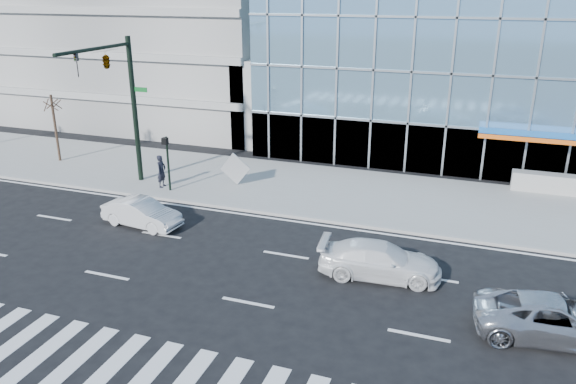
% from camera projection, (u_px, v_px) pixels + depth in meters
% --- Properties ---
extents(ground, '(160.00, 160.00, 0.00)m').
position_uv_depth(ground, '(286.00, 255.00, 23.56)').
color(ground, black).
rests_on(ground, ground).
extents(sidewalk, '(120.00, 8.00, 0.15)m').
position_uv_depth(sidewalk, '(335.00, 191.00, 30.61)').
color(sidewalk, gray).
rests_on(sidewalk, ground).
extents(ramp_block, '(6.00, 8.00, 6.00)m').
position_uv_depth(ramp_block, '(292.00, 98.00, 40.32)').
color(ramp_block, gray).
rests_on(ramp_block, ground).
extents(traffic_signal, '(1.14, 5.74, 8.00)m').
position_uv_depth(traffic_signal, '(115.00, 78.00, 28.91)').
color(traffic_signal, black).
rests_on(traffic_signal, sidewalk).
extents(ped_signal_post, '(0.30, 0.33, 3.00)m').
position_uv_depth(ped_signal_post, '(167.00, 155.00, 29.85)').
color(ped_signal_post, black).
rests_on(ped_signal_post, sidewalk).
extents(street_tree_near, '(1.10, 1.10, 4.23)m').
position_uv_depth(street_tree_near, '(52.00, 104.00, 34.52)').
color(street_tree_near, '#332319').
rests_on(street_tree_near, sidewalk).
extents(silver_suv, '(5.19, 2.85, 1.38)m').
position_uv_depth(silver_suv, '(554.00, 319.00, 17.84)').
color(silver_suv, silver).
rests_on(silver_suv, ground).
extents(white_suv, '(4.88, 2.40, 1.36)m').
position_uv_depth(white_suv, '(380.00, 260.00, 21.62)').
color(white_suv, white).
rests_on(white_suv, ground).
extents(white_sedan, '(4.01, 1.81, 1.28)m').
position_uv_depth(white_sedan, '(142.00, 213.00, 26.22)').
color(white_sedan, silver).
rests_on(white_sedan, ground).
extents(pedestrian, '(0.43, 0.66, 1.80)m').
position_uv_depth(pedestrian, '(161.00, 171.00, 30.81)').
color(pedestrian, black).
rests_on(pedestrian, sidewalk).
extents(tilted_panel, '(1.83, 0.06, 1.83)m').
position_uv_depth(tilted_panel, '(235.00, 169.00, 31.18)').
color(tilted_panel, '#9B9B9B').
rests_on(tilted_panel, sidewalk).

